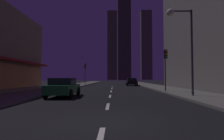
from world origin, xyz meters
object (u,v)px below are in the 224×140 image
at_px(traffic_light_far_left, 85,69).
at_px(fire_hydrant_far_left, 67,86).
at_px(traffic_light_near_right, 166,61).
at_px(car_parked_far, 132,82).
at_px(car_parked_near, 63,87).
at_px(street_lamp_right, 181,30).

bearing_deg(traffic_light_far_left, fire_hydrant_far_left, -91.82).
bearing_deg(traffic_light_near_right, car_parked_far, 96.63).
relative_size(car_parked_near, fire_hydrant_far_left, 6.48).
xyz_separation_m(fire_hydrant_far_left, traffic_light_far_left, (0.40, 12.57, 2.74)).
height_order(car_parked_far, street_lamp_right, street_lamp_right).
bearing_deg(street_lamp_right, car_parked_near, 178.03).
height_order(car_parked_near, car_parked_far, same).
distance_m(fire_hydrant_far_left, street_lamp_right, 15.95).
relative_size(traffic_light_far_left, street_lamp_right, 0.64).
bearing_deg(car_parked_near, traffic_light_far_left, 94.81).
xyz_separation_m(fire_hydrant_far_left, traffic_light_near_right, (11.40, -5.59, 2.74)).
height_order(car_parked_near, street_lamp_right, street_lamp_right).
distance_m(car_parked_near, car_parked_far, 21.95).
bearing_deg(car_parked_near, car_parked_far, 70.85).
xyz_separation_m(car_parked_far, street_lamp_right, (1.78, -21.04, 4.33)).
relative_size(car_parked_far, fire_hydrant_far_left, 6.48).
height_order(car_parked_far, fire_hydrant_far_left, car_parked_far).
height_order(traffic_light_near_right, street_lamp_right, street_lamp_right).
relative_size(car_parked_far, traffic_light_far_left, 1.01).
bearing_deg(fire_hydrant_far_left, street_lamp_right, -42.39).
xyz_separation_m(traffic_light_near_right, traffic_light_far_left, (-11.00, 18.16, 0.00)).
relative_size(car_parked_near, traffic_light_far_left, 1.01).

